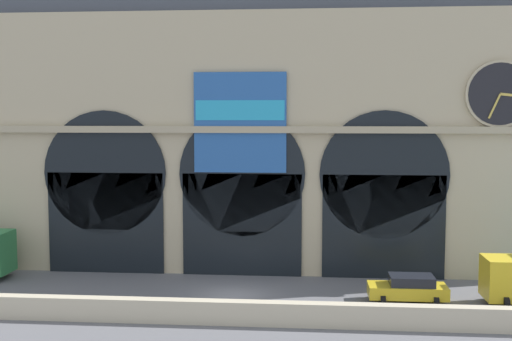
% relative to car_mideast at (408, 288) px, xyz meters
% --- Properties ---
extents(ground_plane, '(200.00, 200.00, 0.00)m').
position_rel_car_mideast_xyz_m(ground_plane, '(-10.06, 0.32, -0.80)').
color(ground_plane, slate).
extents(quay_parapet_wall, '(90.00, 0.70, 1.21)m').
position_rel_car_mideast_xyz_m(quay_parapet_wall, '(-10.06, -4.64, -0.20)').
color(quay_parapet_wall, beige).
rests_on(quay_parapet_wall, ground).
extents(station_building, '(38.63, 5.27, 22.18)m').
position_rel_car_mideast_xyz_m(station_building, '(-10.04, 7.76, 9.95)').
color(station_building, '#BCAD8C').
rests_on(station_building, ground).
extents(car_mideast, '(4.40, 2.22, 1.55)m').
position_rel_car_mideast_xyz_m(car_mideast, '(0.00, 0.00, 0.00)').
color(car_mideast, gold).
rests_on(car_mideast, ground).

